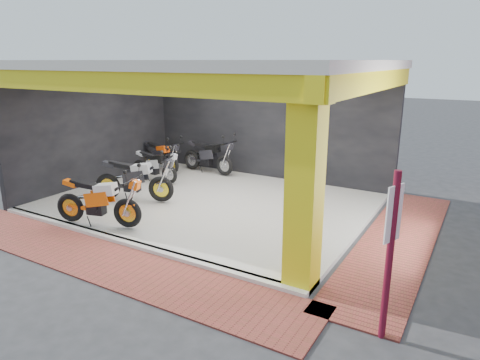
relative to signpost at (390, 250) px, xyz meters
The scene contains 17 objects.
ground 5.61m from the signpost, 164.40° to the left, with size 80.00×80.00×0.00m, color #2D2D30.
showroom_floor 6.42m from the signpost, 146.57° to the left, with size 8.00×6.00×0.10m, color white.
showroom_ceiling 6.70m from the signpost, 146.57° to the left, with size 8.40×6.40×0.20m, color beige.
back_wall 8.42m from the signpost, 128.65° to the left, with size 8.20×0.20×3.50m, color black.
left_wall 9.98m from the signpost, 159.66° to the left, with size 0.20×6.20×3.50m, color black.
corner_column 1.72m from the signpost, 154.48° to the left, with size 0.50×0.50×3.50m, color yellow.
header_beam_front 5.64m from the signpost, behind, with size 8.40×0.30×0.40m, color yellow.
header_beam_right 4.19m from the signpost, 109.85° to the left, with size 0.30×6.40×0.40m, color yellow.
floor_kerb 5.42m from the signpost, behind, with size 8.00×0.20×0.10m, color white.
paver_front 5.42m from the signpost, behind, with size 9.00×1.40×0.03m, color brown.
paver_right 3.73m from the signpost, 97.42° to the left, with size 1.40×7.00×0.03m, color brown.
signpost is the anchor object (origin of this frame).
moto_hero 5.82m from the signpost, behind, with size 2.23×0.82×1.36m, color #FF5F0A, non-canonical shape.
moto_row_a 6.84m from the signpost, 156.51° to the left, with size 2.29×0.85×1.40m, color black, non-canonical shape.
moto_row_b 8.34m from the signpost, 149.80° to the left, with size 1.89×0.70×1.15m, color #A2A4AA, non-canonical shape.
moto_row_c 9.42m from the signpost, 146.82° to the left, with size 1.98×0.73×1.21m, color black, non-canonical shape.
moto_row_d 8.57m from the signpost, 137.17° to the left, with size 2.16×0.80×1.32m, color black, non-canonical shape.
Camera 1 is at (6.16, -6.87, 3.69)m, focal length 32.00 mm.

